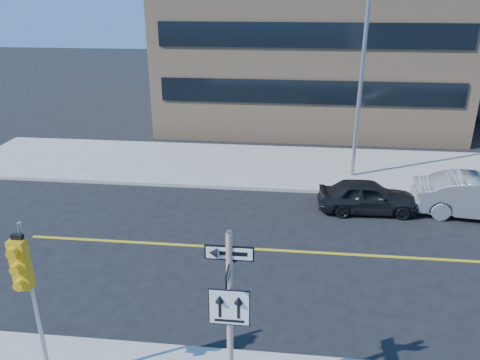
# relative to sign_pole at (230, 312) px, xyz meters

# --- Properties ---
(ground) EXTENTS (120.00, 120.00, 0.00)m
(ground) POSITION_rel_sign_pole_xyz_m (0.00, 2.51, -2.44)
(ground) COLOR black
(ground) RESTS_ON ground
(sign_pole) EXTENTS (0.92, 0.92, 4.06)m
(sign_pole) POSITION_rel_sign_pole_xyz_m (0.00, 0.00, 0.00)
(sign_pole) COLOR silver
(sign_pole) RESTS_ON near_sidewalk
(traffic_signal) EXTENTS (0.32, 0.45, 4.00)m
(traffic_signal) POSITION_rel_sign_pole_xyz_m (-4.00, -0.15, 0.59)
(traffic_signal) COLOR gray
(traffic_signal) RESTS_ON near_sidewalk
(parked_car_a) EXTENTS (1.70, 3.91, 1.31)m
(parked_car_a) POSITION_rel_sign_pole_xyz_m (4.18, 9.94, -1.78)
(parked_car_a) COLOR black
(parked_car_a) RESTS_ON ground
(parked_car_b) EXTENTS (2.25, 5.01, 1.60)m
(parked_car_b) POSITION_rel_sign_pole_xyz_m (8.42, 10.01, -1.64)
(parked_car_b) COLOR gray
(parked_car_b) RESTS_ON ground
(streetlight_a) EXTENTS (0.55, 2.25, 8.00)m
(streetlight_a) POSITION_rel_sign_pole_xyz_m (4.00, 13.27, 2.32)
(streetlight_a) COLOR gray
(streetlight_a) RESTS_ON far_sidewalk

